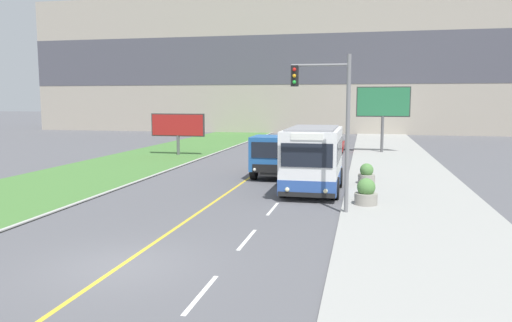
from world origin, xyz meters
name	(u,v)px	position (x,y,z in m)	size (l,w,h in m)	color
ground_plane	(120,266)	(0.00, 0.00, 0.00)	(300.00, 300.00, 0.00)	#56565B
sidewalk_right	(456,290)	(8.50, 0.00, 0.04)	(6.00, 140.00, 0.08)	#9E9E99
lane_marking_centre	(154,251)	(0.32, 1.45, 0.00)	(2.88, 140.00, 0.01)	gold
apartment_block_background	(318,65)	(0.00, 57.06, 9.12)	(80.00, 8.04, 18.23)	#A89E8E
city_bus	(313,160)	(3.96, 11.81, 1.58)	(2.67, 5.45, 3.13)	white
dump_truck	(276,156)	(1.43, 16.09, 1.23)	(2.44, 6.37, 2.42)	black
car_distant	(333,144)	(3.78, 31.05, 0.69)	(1.80, 4.30, 1.45)	maroon
traffic_light_mast	(331,114)	(5.08, 7.49, 3.90)	(2.28, 0.32, 6.15)	slate
billboard_large	(383,104)	(7.81, 30.80, 4.06)	(4.35, 0.24, 5.49)	#59595B
billboard_small	(178,126)	(-8.23, 25.71, 2.33)	(4.42, 0.24, 3.32)	#59595B
planter_round_near	(366,193)	(6.47, 9.09, 0.57)	(0.95, 0.95, 1.12)	gray
planter_round_second	(367,175)	(6.51, 14.44, 0.55)	(0.87, 0.87, 1.06)	gray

